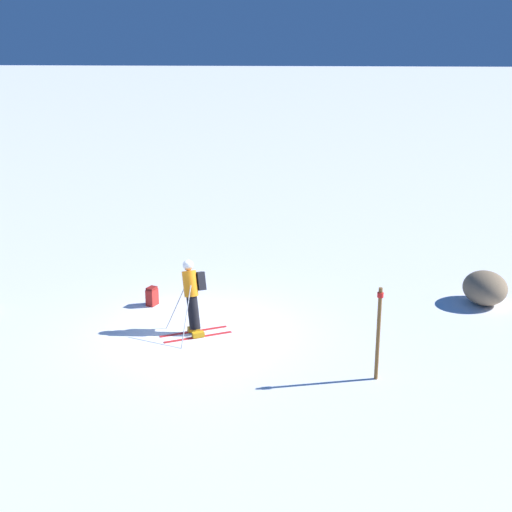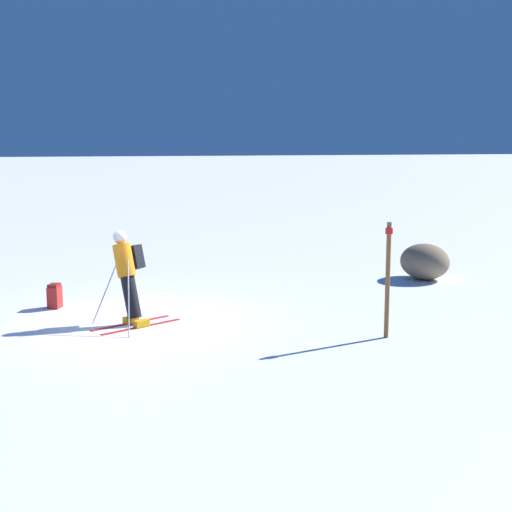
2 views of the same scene
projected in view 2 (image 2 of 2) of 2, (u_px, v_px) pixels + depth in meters
name	position (u px, v px, depth m)	size (l,w,h in m)	color
ground_plane	(135.00, 322.00, 13.38)	(300.00, 300.00, 0.00)	white
skier	(128.00, 272.00, 13.23)	(1.48, 1.70, 1.76)	red
spare_backpack	(55.00, 296.00, 14.48)	(0.36, 0.32, 0.50)	#AD231E
exposed_boulder_0	(425.00, 262.00, 17.49)	(1.35, 1.15, 0.88)	#7A664C
trail_marker	(388.00, 275.00, 12.16)	(0.13, 0.13, 2.01)	brown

